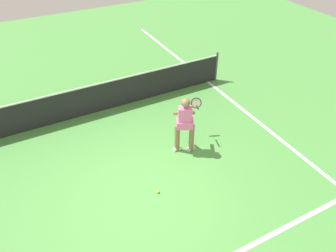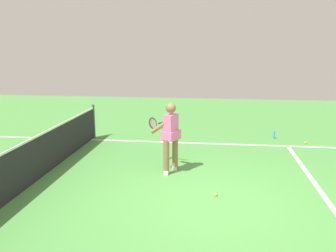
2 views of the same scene
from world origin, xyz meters
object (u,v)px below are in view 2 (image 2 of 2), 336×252
tennis_ball_near (216,194)px  tennis_ball_mid (306,143)px  water_bottle (274,135)px  tennis_player (170,135)px

tennis_ball_near → tennis_ball_mid: bearing=-32.2°
water_bottle → tennis_ball_near: bearing=159.1°
tennis_player → water_bottle: 4.36m
tennis_player → tennis_ball_near: 1.81m
tennis_ball_near → water_bottle: size_ratio=0.28×
tennis_ball_mid → tennis_player: bearing=128.1°
tennis_ball_mid → water_bottle: (0.49, 0.82, 0.09)m
tennis_ball_mid → water_bottle: bearing=59.0°
tennis_ball_mid → water_bottle: water_bottle is taller
tennis_player → tennis_ball_near: bearing=-141.0°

